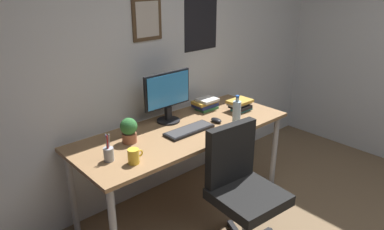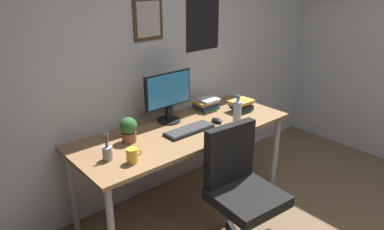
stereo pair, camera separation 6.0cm
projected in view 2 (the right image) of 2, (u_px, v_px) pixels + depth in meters
The scene contains 12 objects.
wall_back at pixel (162, 51), 3.14m from camera, with size 4.40×0.10×2.60m.
desk at pixel (184, 136), 2.98m from camera, with size 1.87×0.74×0.75m.
office_chair at pixel (240, 184), 2.57m from camera, with size 0.56×0.57×0.95m.
monitor at pixel (168, 95), 3.01m from camera, with size 0.46×0.20×0.43m.
keyboard at pixel (189, 130), 2.89m from camera, with size 0.43×0.15×0.03m.
computer_mouse at pixel (217, 120), 3.07m from camera, with size 0.06×0.11×0.04m.
water_bottle at pixel (237, 112), 3.00m from camera, with size 0.07×0.07×0.25m.
coffee_mug_near at pixel (132, 155), 2.41m from camera, with size 0.12×0.08×0.10m.
potted_plant at pixel (129, 129), 2.69m from camera, with size 0.13×0.13×0.19m.
pen_cup at pixel (107, 152), 2.44m from camera, with size 0.07×0.07×0.20m.
book_stack_left at pixel (242, 105), 3.31m from camera, with size 0.22×0.17×0.10m.
book_stack_right at pixel (207, 104), 3.35m from camera, with size 0.22×0.18×0.11m.
Camera 2 is at (-1.84, -0.39, 1.94)m, focal length 33.54 mm.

